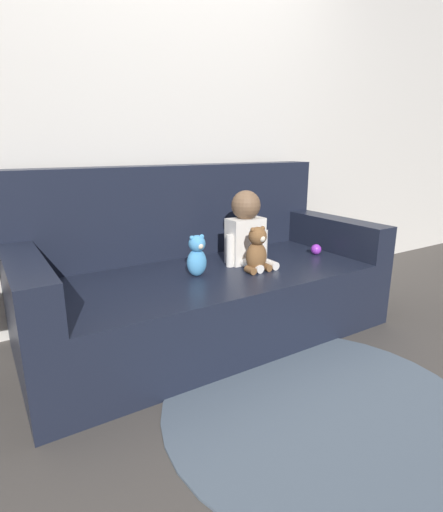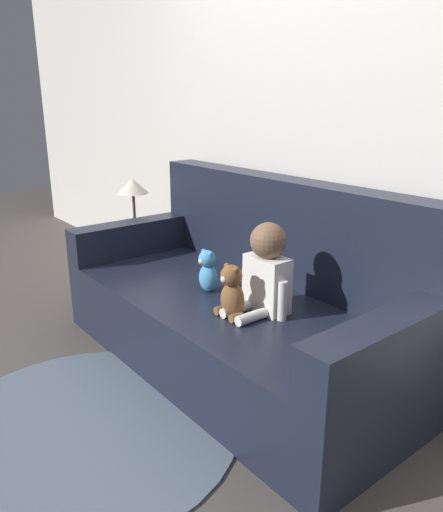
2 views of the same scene
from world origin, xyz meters
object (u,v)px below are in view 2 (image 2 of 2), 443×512
(plush_toy_side, at_px, (208,271))
(toy_ball, at_px, (336,348))
(person_baby, at_px, (266,271))
(couch, at_px, (243,305))
(teddy_bear_brown, at_px, (232,293))
(side_table, at_px, (134,210))

(plush_toy_side, bearing_deg, toy_ball, -1.29)
(toy_ball, bearing_deg, plush_toy_side, 178.71)
(person_baby, relative_size, toy_ball, 6.45)
(toy_ball, bearing_deg, couch, 167.28)
(couch, bearing_deg, toy_ball, -12.72)
(teddy_bear_brown, xyz_separation_m, plush_toy_side, (-0.32, 0.10, -0.01))
(person_baby, bearing_deg, teddy_bear_brown, -105.92)
(person_baby, xyz_separation_m, plush_toy_side, (-0.37, -0.06, -0.09))
(person_baby, bearing_deg, toy_ball, -9.32)
(person_baby, height_order, teddy_bear_brown, person_baby)
(teddy_bear_brown, relative_size, toy_ball, 3.81)
(couch, xyz_separation_m, person_baby, (0.26, -0.09, 0.29))
(teddy_bear_brown, height_order, side_table, side_table)
(couch, distance_m, person_baby, 0.39)
(couch, height_order, toy_ball, couch)
(side_table, bearing_deg, teddy_bear_brown, -12.10)
(teddy_bear_brown, bearing_deg, side_table, 167.90)
(couch, distance_m, plush_toy_side, 0.27)
(side_table, bearing_deg, person_baby, -5.68)
(toy_ball, xyz_separation_m, side_table, (-2.02, 0.23, 0.17))
(person_baby, distance_m, plush_toy_side, 0.38)
(plush_toy_side, relative_size, side_table, 0.27)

